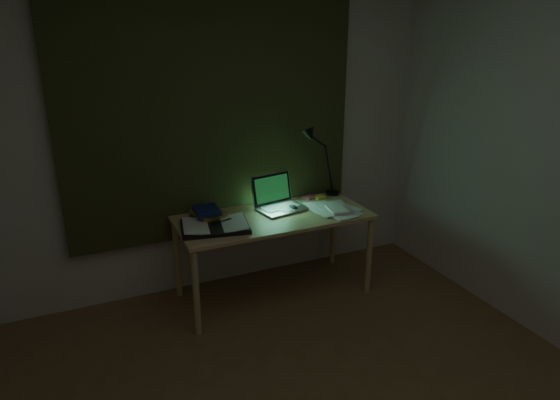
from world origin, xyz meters
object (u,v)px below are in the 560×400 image
at_px(laptop, 282,194).
at_px(book_stack, 208,213).
at_px(open_textbook, 215,226).
at_px(desk_lamp, 334,160).
at_px(loose_papers, 331,210).
at_px(desk, 274,256).

xyz_separation_m(laptop, book_stack, (-0.57, 0.05, -0.08)).
height_order(open_textbook, desk_lamp, desk_lamp).
bearing_deg(open_textbook, desk_lamp, 25.72).
bearing_deg(desk_lamp, laptop, -161.92).
relative_size(open_textbook, loose_papers, 1.45).
relative_size(book_stack, desk_lamp, 0.38).
height_order(laptop, loose_papers, laptop).
height_order(desk, loose_papers, loose_papers).
bearing_deg(open_textbook, book_stack, 99.46).
distance_m(laptop, book_stack, 0.58).
xyz_separation_m(open_textbook, book_stack, (0.00, 0.19, 0.03)).
bearing_deg(laptop, book_stack, 164.50).
xyz_separation_m(open_textbook, loose_papers, (0.91, -0.03, -0.01)).
distance_m(desk, desk_lamp, 0.93).
relative_size(laptop, open_textbook, 0.85).
xyz_separation_m(laptop, open_textbook, (-0.58, -0.14, -0.11)).
relative_size(laptop, desk_lamp, 0.66).
bearing_deg(loose_papers, book_stack, 166.30).
height_order(book_stack, desk_lamp, desk_lamp).
bearing_deg(desk, laptop, 38.30).
relative_size(book_stack, loose_papers, 0.71).
relative_size(laptop, loose_papers, 1.24).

